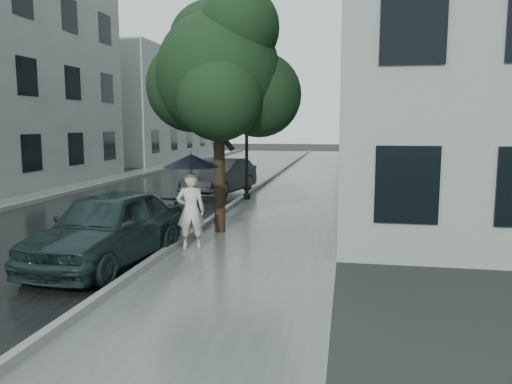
% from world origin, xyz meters
% --- Properties ---
extents(ground, '(120.00, 120.00, 0.00)m').
position_xyz_m(ground, '(0.00, 0.00, 0.00)').
color(ground, black).
rests_on(ground, ground).
extents(sidewalk, '(3.50, 60.00, 0.01)m').
position_xyz_m(sidewalk, '(0.25, 12.00, 0.00)').
color(sidewalk, slate).
rests_on(sidewalk, ground).
extents(kerb_near, '(0.15, 60.00, 0.15)m').
position_xyz_m(kerb_near, '(-1.57, 12.00, 0.07)').
color(kerb_near, slate).
rests_on(kerb_near, ground).
extents(asphalt_road, '(6.85, 60.00, 0.00)m').
position_xyz_m(asphalt_road, '(-5.08, 12.00, 0.00)').
color(asphalt_road, black).
rests_on(asphalt_road, ground).
extents(kerb_far, '(0.15, 60.00, 0.15)m').
position_xyz_m(kerb_far, '(-8.57, 12.00, 0.07)').
color(kerb_far, slate).
rests_on(kerb_far, ground).
extents(sidewalk_far, '(1.70, 60.00, 0.01)m').
position_xyz_m(sidewalk_far, '(-9.50, 12.00, 0.00)').
color(sidewalk_far, '#4C5451').
rests_on(sidewalk_far, ground).
extents(building_near, '(7.02, 36.00, 9.00)m').
position_xyz_m(building_near, '(5.47, 19.50, 4.50)').
color(building_near, gray).
rests_on(building_near, ground).
extents(building_far_b, '(7.02, 18.00, 8.00)m').
position_xyz_m(building_far_b, '(-13.77, 30.00, 4.00)').
color(building_far_b, gray).
rests_on(building_far_b, ground).
extents(pedestrian, '(0.71, 0.57, 1.71)m').
position_xyz_m(pedestrian, '(-1.20, 2.00, 0.86)').
color(pedestrian, beige).
rests_on(pedestrian, sidewalk).
extents(umbrella, '(1.64, 1.64, 1.22)m').
position_xyz_m(umbrella, '(-1.18, 2.02, 1.97)').
color(umbrella, black).
rests_on(umbrella, ground).
extents(street_tree, '(4.06, 3.68, 5.99)m').
position_xyz_m(street_tree, '(-1.02, 3.97, 4.01)').
color(street_tree, '#332619').
rests_on(street_tree, ground).
extents(lamp_post, '(0.82, 0.48, 5.52)m').
position_xyz_m(lamp_post, '(-1.59, 9.36, 3.14)').
color(lamp_post, black).
rests_on(lamp_post, ground).
extents(car_near, '(2.05, 4.37, 1.45)m').
position_xyz_m(car_near, '(-2.47, 0.64, 0.73)').
color(car_near, '#182829').
rests_on(car_near, ground).
extents(car_far, '(2.18, 4.48, 1.41)m').
position_xyz_m(car_far, '(-2.70, 10.35, 0.71)').
color(car_far, '#27292C').
rests_on(car_far, ground).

